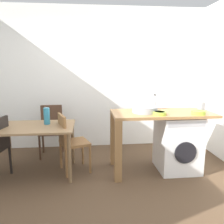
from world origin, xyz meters
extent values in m
plane|color=#4C3826|center=(0.00, 0.00, 0.00)|extent=(5.46, 5.46, 0.00)
cube|color=white|center=(0.00, 1.75, 1.35)|extent=(4.60, 0.10, 2.70)
cube|color=olive|center=(-0.95, 0.53, 0.72)|extent=(1.10, 0.76, 0.03)
cylinder|color=brown|center=(-0.45, 0.20, 0.35)|extent=(0.05, 0.05, 0.71)
cylinder|color=brown|center=(-1.45, 0.86, 0.35)|extent=(0.05, 0.05, 0.71)
cylinder|color=brown|center=(-0.45, 0.86, 0.35)|extent=(0.05, 0.05, 0.71)
cube|color=black|center=(-1.39, 0.39, 0.68)|extent=(0.11, 0.38, 0.45)
cylinder|color=black|center=(-1.36, 0.57, 0.23)|extent=(0.04, 0.04, 0.45)
cube|color=olive|center=(-0.40, 0.58, 0.45)|extent=(0.51, 0.51, 0.04)
cube|color=olive|center=(-0.57, 0.52, 0.68)|extent=(0.16, 0.37, 0.45)
cylinder|color=olive|center=(-0.29, 0.81, 0.23)|extent=(0.04, 0.04, 0.45)
cylinder|color=olive|center=(-0.17, 0.47, 0.23)|extent=(0.04, 0.04, 0.45)
cylinder|color=olive|center=(-0.63, 0.69, 0.23)|extent=(0.04, 0.04, 0.45)
cylinder|color=olive|center=(-0.51, 0.35, 0.23)|extent=(0.04, 0.04, 0.45)
cube|color=#4C3323|center=(-0.85, 1.23, 0.45)|extent=(0.41, 0.41, 0.04)
cube|color=#4C3323|center=(-0.85, 1.41, 0.68)|extent=(0.38, 0.05, 0.45)
cylinder|color=#4C3323|center=(-0.66, 1.06, 0.23)|extent=(0.04, 0.04, 0.45)
cylinder|color=#4C3323|center=(-1.02, 1.04, 0.23)|extent=(0.04, 0.04, 0.45)
cylinder|color=#4C3323|center=(-0.67, 1.41, 0.23)|extent=(0.04, 0.04, 0.45)
cylinder|color=#4C3323|center=(-1.03, 1.40, 0.23)|extent=(0.04, 0.04, 0.45)
cube|color=#9E7042|center=(0.92, 0.47, 0.90)|extent=(1.50, 0.68, 0.04)
cube|color=olive|center=(0.22, 0.18, 0.44)|extent=(0.10, 0.10, 0.88)
cube|color=olive|center=(0.22, 0.76, 0.44)|extent=(0.10, 0.10, 0.88)
cube|color=white|center=(1.18, 0.47, 0.43)|extent=(0.60, 0.60, 0.86)
cylinder|color=black|center=(1.18, 0.16, 0.39)|extent=(0.32, 0.02, 0.32)
cube|color=#B2B2B7|center=(1.18, 0.17, 0.80)|extent=(0.54, 0.01, 0.08)
cylinder|color=#9EA0A5|center=(0.66, 0.47, 0.97)|extent=(0.38, 0.38, 0.09)
cylinder|color=#B2B2B7|center=(0.66, 0.65, 1.06)|extent=(0.02, 0.02, 0.28)
cylinder|color=silver|center=(0.86, 0.68, 1.01)|extent=(0.07, 0.07, 0.18)
cone|color=silver|center=(0.86, 0.68, 1.12)|extent=(0.06, 0.06, 0.05)
cylinder|color=#262626|center=(0.86, 0.68, 1.15)|extent=(0.03, 0.03, 0.02)
cylinder|color=#A8C63D|center=(0.82, 0.27, 0.94)|extent=(0.18, 0.18, 0.05)
cylinder|color=olive|center=(0.82, 0.27, 0.96)|extent=(0.14, 0.14, 0.02)
cylinder|color=gray|center=(1.55, 0.52, 0.99)|extent=(0.11, 0.11, 0.13)
cylinder|color=#99724C|center=(1.53, 0.53, 1.13)|extent=(0.01, 0.04, 0.18)
cylinder|color=#99724C|center=(1.57, 0.51, 1.13)|extent=(0.01, 0.05, 0.18)
cylinder|color=#A8C63D|center=(1.37, 0.25, 0.95)|extent=(0.20, 0.20, 0.05)
cylinder|color=olive|center=(1.37, 0.25, 0.96)|extent=(0.16, 0.16, 0.03)
cylinder|color=teal|center=(-0.80, 0.63, 0.86)|extent=(0.09, 0.09, 0.25)
cube|color=#B2B2B7|center=(0.87, 0.37, 0.92)|extent=(0.15, 0.06, 0.01)
cube|color=#262628|center=(0.87, 0.37, 0.92)|extent=(0.15, 0.06, 0.01)
camera|label=1|loc=(-0.17, -2.77, 1.59)|focal=36.57mm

